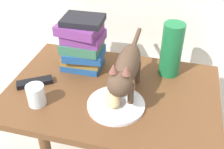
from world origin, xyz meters
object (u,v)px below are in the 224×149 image
Objects in this scene: plate at (116,105)px; side_table at (112,102)px; green_vase at (171,50)px; tv_remote at (35,82)px; cat at (126,68)px; book_stack at (82,44)px; candle_jar at (36,96)px; bread_roll at (112,100)px.

side_table is at bearing 113.65° from plate.
green_vase is 0.60m from tv_remote.
cat reaches higher than plate.
plate is 0.47× the size of cat.
tv_remote is (-0.16, -0.18, -0.11)m from book_stack.
plate is (0.04, -0.09, 0.07)m from side_table.
tv_remote is at bearing -175.93° from cat.
candle_jar is (-0.32, -0.14, -0.09)m from cat.
tv_remote is at bearing 170.73° from bread_roll.
bread_roll reaches higher than tv_remote.
bread_roll is (0.03, -0.10, 0.11)m from side_table.
cat is at bearing -29.09° from tv_remote.
plate is at bearing 11.83° from candle_jar.
green_vase is 2.84× the size of candle_jar.
book_stack is 0.26m from tv_remote.
cat reaches higher than tv_remote.
plate is 0.35m from green_vase.
candle_jar reaches higher than tv_remote.
book_stack is (-0.21, 0.22, 0.12)m from plate.
candle_jar is (-0.30, -0.06, 0.03)m from plate.
bread_roll reaches higher than plate.
green_vase reaches higher than candle_jar.
tv_remote is (-0.07, 0.11, -0.03)m from candle_jar.
cat is 1.94× the size of book_stack.
bread_roll is at bearing -122.89° from green_vase.
cat is 0.27m from book_stack.
side_table is 5.82× the size of tv_remote.
book_stack is at bearing 72.28° from candle_jar.
book_stack is at bearing 14.59° from tv_remote.
green_vase reaches higher than bread_roll.
bread_roll is 0.53× the size of tv_remote.
side_table is at bearing -25.39° from tv_remote.
side_table is 0.15m from bread_roll.
side_table is 0.34m from green_vase.
plate is 0.37m from tv_remote.
green_vase is at bearing 57.11° from bread_roll.
side_table is at bearing 105.09° from bread_roll.
plate is 0.90× the size of book_stack.
side_table is 0.21m from cat.
cat is 5.64× the size of candle_jar.
bread_roll is at bearing 10.16° from candle_jar.
book_stack is at bearing 142.31° from side_table.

